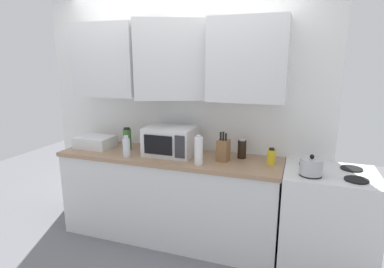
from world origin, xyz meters
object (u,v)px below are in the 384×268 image
object	(u,v)px
knife_block	(223,150)
bottle_soy_dark	(242,149)
dish_rack	(95,142)
bottle_green_oil	(127,139)
stove_range	(326,221)
bottle_white_jar	(199,151)
microwave	(170,141)
kettle	(311,166)
bottle_yellow_mustard	(271,157)
bottle_clear_tall	(126,147)

from	to	relation	value
knife_block	bottle_soy_dark	bearing A→B (deg)	44.07
dish_rack	knife_block	distance (m)	1.43
bottle_green_oil	bottle_soy_dark	size ratio (longest dim) A/B	1.25
stove_range	dish_rack	distance (m)	2.43
bottle_soy_dark	bottle_white_jar	bearing A→B (deg)	-135.50
microwave	knife_block	distance (m)	0.55
dish_rack	kettle	bearing A→B (deg)	-4.16
bottle_green_oil	kettle	bearing A→B (deg)	-5.90
kettle	bottle_yellow_mustard	distance (m)	0.38
microwave	bottle_clear_tall	xyz separation A→B (m)	(-0.37, -0.21, -0.04)
stove_range	kettle	bearing A→B (deg)	-140.53
stove_range	kettle	distance (m)	0.57
stove_range	knife_block	bearing A→B (deg)	179.57
bottle_yellow_mustard	bottle_clear_tall	world-z (taller)	bottle_clear_tall
bottle_clear_tall	stove_range	bearing A→B (deg)	5.44
stove_range	knife_block	xyz separation A→B (m)	(-0.94, 0.01, 0.55)
dish_rack	bottle_green_oil	size ratio (longest dim) A/B	1.60
stove_range	kettle	xyz separation A→B (m)	(-0.17, -0.14, 0.53)
kettle	dish_rack	distance (m)	2.21
dish_rack	bottle_yellow_mustard	distance (m)	1.87
bottle_green_oil	bottle_clear_tall	world-z (taller)	bottle_green_oil
microwave	bottle_white_jar	size ratio (longest dim) A/B	1.75
dish_rack	bottle_white_jar	distance (m)	1.27
dish_rack	knife_block	bearing A→B (deg)	-0.52
kettle	bottle_soy_dark	size ratio (longest dim) A/B	0.94
kettle	bottle_white_jar	distance (m)	0.96
kettle	microwave	world-z (taller)	microwave
bottle_white_jar	bottle_soy_dark	distance (m)	0.47
knife_block	stove_range	bearing A→B (deg)	-0.43
dish_rack	bottle_yellow_mustard	xyz separation A→B (m)	(1.87, 0.03, 0.01)
knife_block	dish_rack	bearing A→B (deg)	179.48
bottle_soy_dark	bottle_yellow_mustard	bearing A→B (deg)	-19.18
knife_block	bottle_white_jar	world-z (taller)	knife_block
bottle_clear_tall	bottle_yellow_mustard	bearing A→B (deg)	9.58
bottle_soy_dark	stove_range	bearing A→B (deg)	-10.90
bottle_soy_dark	bottle_clear_tall	distance (m)	1.12
bottle_green_oil	bottle_yellow_mustard	bearing A→B (deg)	0.17
bottle_yellow_mustard	bottle_soy_dark	world-z (taller)	bottle_soy_dark
kettle	knife_block	distance (m)	0.79
bottle_white_jar	bottle_green_oil	bearing A→B (deg)	165.54
stove_range	bottle_clear_tall	distance (m)	1.95
bottle_yellow_mustard	bottle_clear_tall	xyz separation A→B (m)	(-1.36, -0.23, 0.03)
stove_range	bottle_green_oil	xyz separation A→B (m)	(-1.99, 0.05, 0.56)
stove_range	bottle_white_jar	distance (m)	1.28
knife_block	bottle_yellow_mustard	xyz separation A→B (m)	(0.44, 0.05, -0.03)
bottle_white_jar	bottle_yellow_mustard	distance (m)	0.66
bottle_white_jar	bottle_soy_dark	size ratio (longest dim) A/B	1.43
bottle_white_jar	bottle_soy_dark	world-z (taller)	bottle_white_jar
knife_block	bottle_clear_tall	distance (m)	0.94
microwave	bottle_green_oil	distance (m)	0.50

